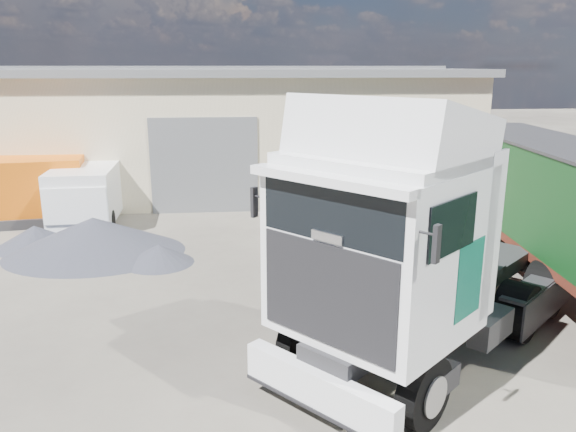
{
  "coord_description": "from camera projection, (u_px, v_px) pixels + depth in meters",
  "views": [
    {
      "loc": [
        -0.92,
        -11.01,
        5.4
      ],
      "look_at": [
        0.46,
        3.0,
        1.64
      ],
      "focal_mm": 35.0,
      "sensor_mm": 36.0,
      "label": 1
    }
  ],
  "objects": [
    {
      "name": "ground",
      "position": [
        280.0,
        326.0,
        12.07
      ],
      "size": [
        120.0,
        120.0,
        0.0
      ],
      "primitive_type": "plane",
      "color": "#2B2823",
      "rests_on": "ground"
    },
    {
      "name": "warehouse",
      "position": [
        123.0,
        127.0,
        26.2
      ],
      "size": [
        30.6,
        12.6,
        5.42
      ],
      "color": "beige",
      "rests_on": "ground"
    },
    {
      "name": "tractor_unit",
      "position": [
        407.0,
        259.0,
        9.92
      ],
      "size": [
        7.33,
        6.96,
        5.0
      ],
      "rotation": [
        0.0,
        0.0,
        -0.85
      ],
      "color": "black",
      "rests_on": "ground"
    },
    {
      "name": "box_trailer",
      "position": [
        557.0,
        199.0,
        14.05
      ],
      "size": [
        3.2,
        10.93,
        3.58
      ],
      "rotation": [
        0.0,
        0.0,
        -0.09
      ],
      "color": "#2D2D30",
      "rests_on": "ground"
    },
    {
      "name": "panel_van",
      "position": [
        89.0,
        191.0,
        20.14
      ],
      "size": [
        2.26,
        5.09,
        2.05
      ],
      "rotation": [
        0.0,
        0.0,
        0.04
      ],
      "color": "black",
      "rests_on": "ground"
    },
    {
      "name": "orange_skip",
      "position": [
        35.0,
        194.0,
        20.01
      ],
      "size": [
        3.96,
        2.79,
        2.3
      ],
      "rotation": [
        0.0,
        0.0,
        0.14
      ],
      "color": "#2D2D30",
      "rests_on": "ground"
    },
    {
      "name": "gravel_heap",
      "position": [
        91.0,
        237.0,
        16.66
      ],
      "size": [
        6.23,
        5.36,
        1.1
      ],
      "rotation": [
        0.0,
        0.0,
        0.01
      ],
      "color": "#21232C",
      "rests_on": "ground"
    }
  ]
}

